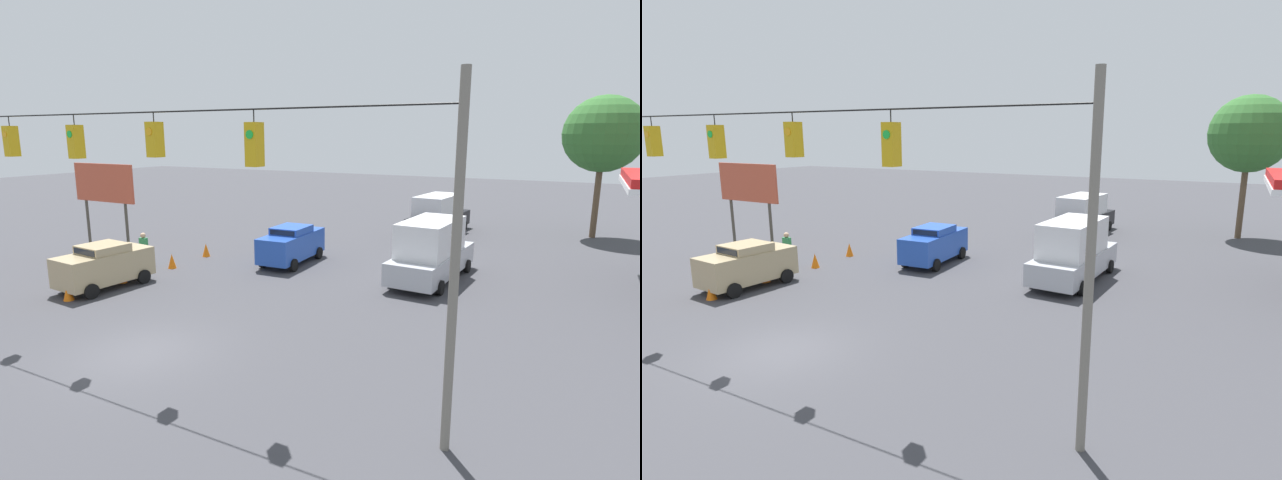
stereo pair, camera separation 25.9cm
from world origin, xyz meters
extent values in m
plane|color=#3D3D42|center=(0.00, 0.00, 0.00)|extent=(140.00, 140.00, 0.00)
cylinder|color=slate|center=(-9.60, 0.38, 3.96)|extent=(0.20, 0.20, 7.92)
cylinder|color=black|center=(0.00, 0.38, 7.23)|extent=(19.21, 0.04, 0.04)
cube|color=gold|center=(-4.80, 0.38, 6.43)|extent=(0.32, 0.36, 1.03)
cylinder|color=black|center=(-4.80, 0.38, 7.09)|extent=(0.03, 0.03, 0.29)
cylinder|color=green|center=(-4.80, 0.57, 6.66)|extent=(0.20, 0.02, 0.20)
cube|color=gold|center=(-1.60, 0.38, 6.53)|extent=(0.32, 0.36, 0.92)
cylinder|color=black|center=(-1.60, 0.38, 7.11)|extent=(0.03, 0.03, 0.25)
cylinder|color=orange|center=(-1.60, 0.57, 6.74)|extent=(0.20, 0.02, 0.20)
cube|color=gold|center=(1.60, 0.38, 6.45)|extent=(0.32, 0.36, 0.97)
cylinder|color=black|center=(1.60, 0.38, 7.09)|extent=(0.03, 0.03, 0.30)
cylinder|color=green|center=(1.60, 0.57, 6.67)|extent=(0.20, 0.02, 0.20)
cube|color=gold|center=(4.80, 0.38, 6.45)|extent=(0.32, 0.36, 0.97)
cylinder|color=black|center=(4.80, 0.38, 7.08)|extent=(0.03, 0.03, 0.30)
cylinder|color=orange|center=(4.80, 0.57, 6.67)|extent=(0.20, 0.02, 0.20)
cube|color=black|center=(-3.01, -23.49, 0.82)|extent=(2.87, 6.80, 1.00)
cube|color=silver|center=(-2.97, -23.16, 1.99)|extent=(2.46, 4.41, 1.34)
cube|color=black|center=(-3.19, -25.28, 1.99)|extent=(1.76, 0.20, 0.94)
cylinder|color=black|center=(-4.32, -25.52, 0.32)|extent=(0.28, 0.66, 0.64)
cylinder|color=black|center=(-2.12, -25.74, 0.32)|extent=(0.28, 0.66, 0.64)
cylinder|color=black|center=(-3.89, -21.24, 0.32)|extent=(0.28, 0.66, 0.64)
cylinder|color=black|center=(-1.69, -21.47, 0.32)|extent=(0.28, 0.66, 0.64)
cube|color=#234CB2|center=(1.65, -11.73, 0.97)|extent=(1.99, 4.57, 1.29)
cube|color=#234CB2|center=(1.65, -11.73, 1.79)|extent=(1.72, 2.05, 0.36)
cube|color=black|center=(1.60, -10.73, 1.79)|extent=(1.41, 0.09, 0.25)
cylinder|color=black|center=(2.46, -10.23, 0.32)|extent=(0.25, 0.65, 0.64)
cylinder|color=black|center=(0.70, -10.32, 0.32)|extent=(0.25, 0.65, 0.64)
cylinder|color=black|center=(2.60, -13.14, 0.32)|extent=(0.25, 0.65, 0.64)
cylinder|color=black|center=(0.84, -13.23, 0.32)|extent=(0.25, 0.65, 0.64)
cube|color=tan|center=(6.68, -4.12, 0.96)|extent=(2.14, 4.14, 1.28)
cube|color=tan|center=(6.68, -4.12, 1.78)|extent=(1.82, 1.89, 0.36)
cube|color=black|center=(6.75, -3.23, 1.78)|extent=(1.47, 0.13, 0.25)
cylinder|color=black|center=(7.70, -2.89, 0.32)|extent=(0.27, 0.66, 0.64)
cylinder|color=black|center=(5.87, -2.75, 0.32)|extent=(0.27, 0.66, 0.64)
cylinder|color=black|center=(7.49, -5.49, 0.32)|extent=(0.27, 0.66, 0.64)
cylinder|color=black|center=(5.66, -5.34, 0.32)|extent=(0.27, 0.66, 0.64)
cube|color=#A8AAB2|center=(-5.72, -12.21, 0.82)|extent=(2.56, 6.53, 1.00)
cube|color=silver|center=(-5.70, -11.89, 2.10)|extent=(2.26, 4.21, 1.55)
cube|color=black|center=(-5.81, -13.95, 2.10)|extent=(1.77, 0.12, 1.09)
cylinder|color=black|center=(-6.93, -14.23, 0.32)|extent=(0.25, 0.65, 0.64)
cylinder|color=black|center=(-4.73, -14.35, 0.32)|extent=(0.25, 0.65, 0.64)
cylinder|color=black|center=(-6.71, -10.07, 0.32)|extent=(0.25, 0.65, 0.64)
cylinder|color=black|center=(-4.50, -10.19, 0.32)|extent=(0.25, 0.65, 0.64)
cone|color=orange|center=(6.54, -2.18, 0.37)|extent=(0.42, 0.42, 0.74)
cone|color=orange|center=(6.61, -4.95, 0.37)|extent=(0.42, 0.42, 0.74)
cone|color=orange|center=(6.46, -7.93, 0.37)|extent=(0.42, 0.42, 0.74)
cone|color=orange|center=(6.61, -10.68, 0.37)|extent=(0.42, 0.42, 0.74)
cylinder|color=#4C473D|center=(10.26, -8.54, 1.50)|extent=(0.16, 0.16, 2.99)
cylinder|color=#4C473D|center=(13.45, -8.54, 1.50)|extent=(0.16, 0.16, 2.99)
cube|color=#BF4C33|center=(11.85, -8.54, 4.05)|extent=(4.56, 0.12, 2.11)
cylinder|color=#2D334C|center=(7.78, -7.37, 0.43)|extent=(0.28, 0.28, 0.86)
cube|color=#338C4C|center=(7.78, -7.37, 1.20)|extent=(0.40, 0.24, 0.68)
sphere|color=tan|center=(7.78, -7.37, 1.68)|extent=(0.27, 0.27, 0.27)
cylinder|color=brown|center=(-12.37, -26.87, 2.69)|extent=(0.38, 0.38, 5.37)
sphere|color=#336B2D|center=(-12.37, -26.87, 6.71)|extent=(4.86, 4.86, 4.86)
camera|label=1|loc=(-11.78, 10.14, 6.65)|focal=28.00mm
camera|label=2|loc=(-12.01, 10.01, 6.65)|focal=28.00mm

